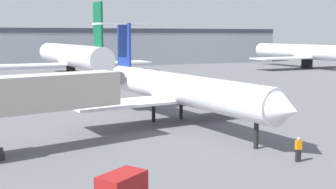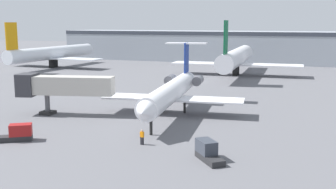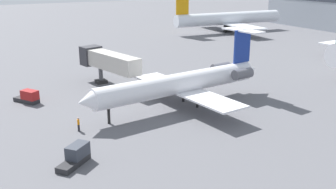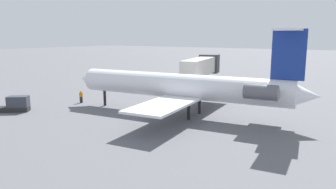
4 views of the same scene
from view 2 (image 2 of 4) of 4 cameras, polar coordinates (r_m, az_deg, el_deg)
ground_plane at (r=55.87m, az=-0.50°, el=-3.87°), size 400.00×400.00×0.10m
regional_jet at (r=60.12m, az=0.59°, el=0.54°), size 20.86×29.86×9.81m
jet_bridge at (r=61.64m, az=-14.64°, el=1.14°), size 14.12×6.02×5.90m
ground_crew_marshaller at (r=45.78m, az=-3.57°, el=-5.81°), size 0.45×0.34×1.69m
baggage_tug_lead at (r=40.94m, az=5.45°, el=-7.77°), size 3.64×3.97×1.90m
baggage_tug_trailing at (r=50.10m, az=-19.83°, el=-5.03°), size 4.12×3.34×1.90m
terminal_building at (r=142.51m, az=12.44°, el=6.36°), size 137.70×18.16×10.17m
parked_airliner_west_end at (r=127.46m, az=-15.50°, el=5.43°), size 30.81×36.51×13.15m
parked_airliner_west_mid at (r=105.90m, az=9.29°, el=4.95°), size 32.57×38.61×13.59m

